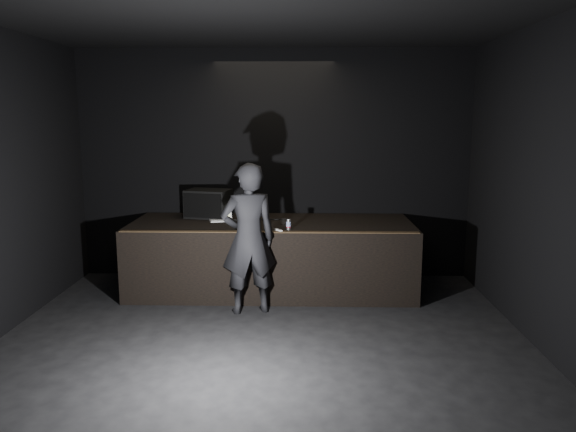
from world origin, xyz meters
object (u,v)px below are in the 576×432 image
Objects in this scene: stage_monitor at (208,204)px; laptop at (221,216)px; stage_riser at (272,256)px; beer_can at (289,224)px; person at (249,239)px.

stage_monitor is 1.77× the size of laptop.
stage_riser is 0.95m from laptop.
stage_monitor is at bearing 143.35° from beer_can.
stage_riser is 0.83m from beer_can.
stage_monitor reaches higher than beer_can.
person is (-0.50, -0.40, -0.11)m from beer_can.
person reaches higher than laptop.
stage_riser is 27.21× the size of beer_can.
person is at bearing -47.82° from stage_monitor.
stage_monitor is 1.53m from beer_can.
laptop reaches higher than stage_riser.
beer_can is (0.26, -0.55, 0.57)m from stage_riser.
stage_monitor reaches higher than stage_riser.
laptop is (0.22, -0.22, -0.15)m from stage_monitor.
person reaches higher than stage_monitor.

